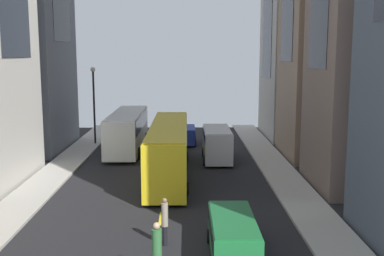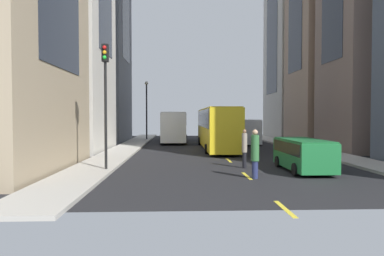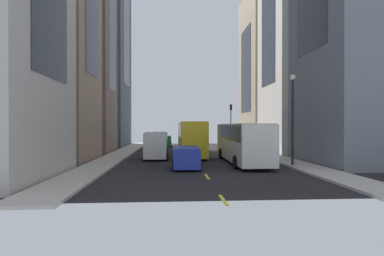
{
  "view_description": "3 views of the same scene",
  "coord_description": "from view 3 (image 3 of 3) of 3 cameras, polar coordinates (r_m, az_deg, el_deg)",
  "views": [
    {
      "loc": [
        1.35,
        -32.16,
        8.36
      ],
      "look_at": [
        1.78,
        6.47,
        2.25
      ],
      "focal_mm": 44.15,
      "sensor_mm": 36.0,
      "label": 1
    },
    {
      "loc": [
        -3.28,
        -31.52,
        2.84
      ],
      "look_at": [
        -1.85,
        5.24,
        1.68
      ],
      "focal_mm": 32.59,
      "sensor_mm": 36.0,
      "label": 2
    },
    {
      "loc": [
        2.19,
        33.84,
        3.16
      ],
      "look_at": [
        0.06,
        1.59,
        2.96
      ],
      "focal_mm": 28.52,
      "sensor_mm": 36.0,
      "label": 3
    }
  ],
  "objects": [
    {
      "name": "sidewalk_east",
      "position": [
        34.46,
        -13.32,
        -4.79
      ],
      "size": [
        2.5,
        44.0,
        0.15
      ],
      "primitive_type": "cube",
      "color": "#B2ADA3",
      "rests_on": "ground"
    },
    {
      "name": "sidewalk_west",
      "position": [
        35.44,
        12.81,
        -4.64
      ],
      "size": [
        2.5,
        44.0,
        0.15
      ],
      "primitive_type": "cube",
      "color": "#B2ADA3",
      "rests_on": "ground"
    },
    {
      "name": "lane_stripe_1",
      "position": [
        48.99,
        -1.2,
        -3.33
      ],
      "size": [
        0.16,
        2.0,
        0.01
      ],
      "primitive_type": "cube",
      "color": "yellow",
      "rests_on": "ground"
    },
    {
      "name": "traffic_light_near_corner",
      "position": [
        48.17,
        7.28,
        2.04
      ],
      "size": [
        0.32,
        0.44,
        6.42
      ],
      "color": "black",
      "rests_on": "ground"
    },
    {
      "name": "car_green_0",
      "position": [
        47.48,
        -5.05,
        -2.26
      ],
      "size": [
        2.02,
        4.73,
        1.67
      ],
      "color": "#1E7238",
      "rests_on": "ground"
    },
    {
      "name": "pedestrian_crossing_near",
      "position": [
        46.34,
        -1.52,
        -2.11
      ],
      "size": [
        0.29,
        0.29,
        2.15
      ],
      "rotation": [
        0.0,
        0.0,
        4.68
      ],
      "color": "black",
      "rests_on": "ground"
    },
    {
      "name": "building_east_1",
      "position": [
        40.89,
        -20.57,
        19.39
      ],
      "size": [
        8.07,
        7.1,
        33.01
      ],
      "color": "#7A665B",
      "rests_on": "ground"
    },
    {
      "name": "pedestrian_crossing_mid",
      "position": [
        49.62,
        -1.51,
        -1.9
      ],
      "size": [
        0.38,
        0.38,
        2.27
      ],
      "rotation": [
        0.0,
        0.0,
        1.67
      ],
      "color": "navy",
      "rests_on": "ground"
    },
    {
      "name": "lane_stripe_7",
      "position": [
        13.4,
        5.89,
        -13.25
      ],
      "size": [
        0.16,
        2.0,
        0.01
      ],
      "primitive_type": "cube",
      "color": "yellow",
      "rests_on": "ground"
    },
    {
      "name": "lane_stripe_3",
      "position": [
        37.04,
        -0.37,
        -4.53
      ],
      "size": [
        0.16,
        2.0,
        0.01
      ],
      "primitive_type": "cube",
      "color": "yellow",
      "rests_on": "ground"
    },
    {
      "name": "lane_stripe_0",
      "position": [
        54.98,
        -1.48,
        -2.93
      ],
      "size": [
        0.16,
        2.0,
        0.01
      ],
      "primitive_type": "cube",
      "color": "yellow",
      "rests_on": "ground"
    },
    {
      "name": "lane_stripe_6",
      "position": [
        19.23,
        2.85,
        -9.08
      ],
      "size": [
        0.16,
        2.0,
        0.01
      ],
      "primitive_type": "cube",
      "color": "yellow",
      "rests_on": "ground"
    },
    {
      "name": "building_west_1",
      "position": [
        41.89,
        19.97,
        21.11
      ],
      "size": [
        8.5,
        9.18,
        36.03
      ],
      "color": "beige",
      "rests_on": "ground"
    },
    {
      "name": "streetlamp_near",
      "position": [
        24.86,
        18.3,
        3.31
      ],
      "size": [
        0.44,
        0.44,
        7.01
      ],
      "color": "black",
      "rests_on": "ground"
    },
    {
      "name": "building_west_0",
      "position": [
        50.21,
        14.59,
        10.35
      ],
      "size": [
        8.15,
        10.97,
        23.77
      ],
      "color": "tan",
      "rests_on": "ground"
    },
    {
      "name": "lane_stripe_4",
      "position": [
        31.08,
        0.29,
        -5.46
      ],
      "size": [
        0.16,
        2.0,
        0.01
      ],
      "primitive_type": "cube",
      "color": "yellow",
      "rests_on": "ground"
    },
    {
      "name": "lane_stripe_5",
      "position": [
        25.14,
        1.26,
        -6.85
      ],
      "size": [
        0.16,
        2.0,
        0.01
      ],
      "primitive_type": "cube",
      "color": "yellow",
      "rests_on": "ground"
    },
    {
      "name": "delivery_van_white",
      "position": [
        29.84,
        -6.7,
        -2.81
      ],
      "size": [
        2.25,
        5.39,
        2.58
      ],
      "color": "white",
      "rests_on": "ground"
    },
    {
      "name": "streetcar_yellow",
      "position": [
        34.31,
        -0.29,
        -1.37
      ],
      "size": [
        2.7,
        14.29,
        3.59
      ],
      "color": "yellow",
      "rests_on": "ground"
    },
    {
      "name": "lane_stripe_2",
      "position": [
        43.01,
        -0.84,
        -3.85
      ],
      "size": [
        0.16,
        2.0,
        0.01
      ],
      "primitive_type": "cube",
      "color": "yellow",
      "rests_on": "ground"
    },
    {
      "name": "building_east_0",
      "position": [
        52.96,
        -15.75,
        20.63
      ],
      "size": [
        6.34,
        11.22,
        43.04
      ],
      "color": "#4C5666",
      "rests_on": "ground"
    },
    {
      "name": "car_blue_1",
      "position": [
        22.76,
        -1.14,
        -5.25
      ],
      "size": [
        2.07,
        4.01,
        1.58
      ],
      "color": "#2338AD",
      "rests_on": "ground"
    },
    {
      "name": "ground_plane",
      "position": [
        34.06,
        -0.07,
        -4.96
      ],
      "size": [
        42.27,
        42.27,
        0.0
      ],
      "primitive_type": "plane",
      "color": "black"
    },
    {
      "name": "city_bus_white",
      "position": [
        26.45,
        9.31,
        -2.14
      ],
      "size": [
        2.8,
        11.17,
        3.35
      ],
      "color": "silver",
      "rests_on": "ground"
    }
  ]
}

